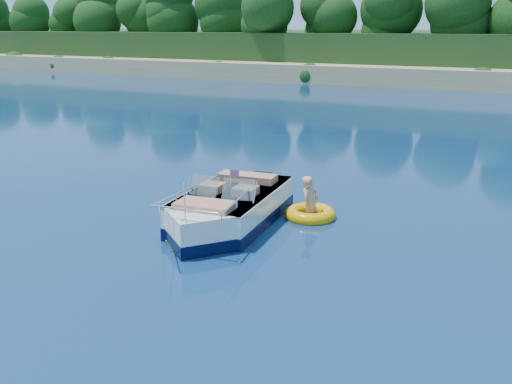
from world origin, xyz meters
The scene contains 6 objects.
ground centered at (0.00, 0.00, 0.00)m, with size 160.00×160.00×0.00m, color #091F44.
shoreline centered at (0.00, 63.77, 0.98)m, with size 170.00×59.00×6.00m.
treeline centered at (0.04, 41.01, 5.55)m, with size 150.00×7.12×8.19m.
motorboat centered at (-1.80, 0.95, 0.35)m, with size 2.31×5.40×1.80m.
tow_tube centered at (-0.28, 2.45, 0.09)m, with size 1.69×1.69×0.34m.
boy centered at (-0.26, 2.42, 0.00)m, with size 0.55×0.36×1.50m, color tan.
Camera 1 is at (4.66, -10.13, 4.58)m, focal length 40.00 mm.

